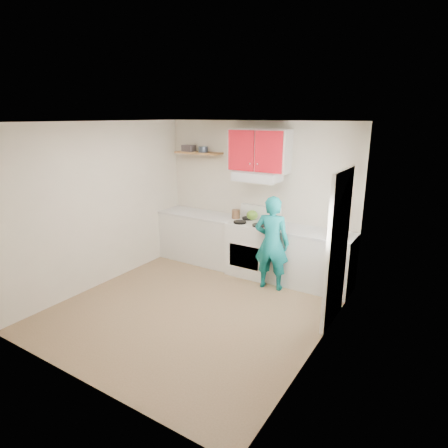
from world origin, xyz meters
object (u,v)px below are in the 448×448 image
Objects in this scene: stove at (253,248)px; kettle at (252,215)px; person at (272,243)px; tin at (203,149)px; crock at (236,215)px.

stove is 0.57m from kettle.
tin is at bearing -27.92° from person.
person is (1.65, -0.52, -1.33)m from tin.
person reaches higher than kettle.
person is at bearing -36.36° from kettle.
person is (0.92, -0.46, -0.23)m from crock.
kettle is 0.30m from crock.
person is (0.63, -0.53, -0.25)m from kettle.
person is at bearing -17.48° from tin.
stove is at bearing -6.99° from tin.
stove is at bearing -11.10° from crock.
stove is at bearing -51.35° from kettle.
tin is at bearing -176.10° from kettle.
tin is 0.98× the size of crock.
crock is 0.12× the size of person.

